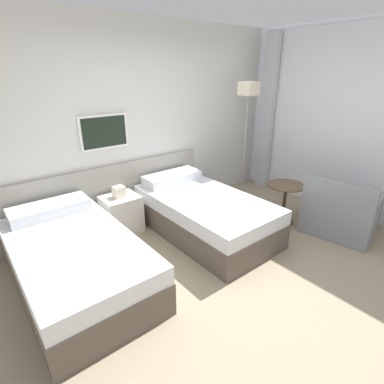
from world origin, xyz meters
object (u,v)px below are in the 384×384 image
(floor_lamp, at_px, (248,102))
(bed_near_window, at_px, (203,213))
(side_table, at_px, (285,196))
(nightstand, at_px, (121,213))
(bed_near_door, at_px, (76,261))
(armchair, at_px, (340,214))

(floor_lamp, bearing_deg, bed_near_window, -158.45)
(bed_near_window, height_order, floor_lamp, floor_lamp)
(floor_lamp, relative_size, side_table, 3.22)
(bed_near_window, distance_m, nightstand, 1.10)
(bed_near_door, distance_m, nightstand, 1.10)
(side_table, bearing_deg, armchair, -59.86)
(bed_near_window, bearing_deg, nightstand, 140.64)
(side_table, bearing_deg, bed_near_window, 153.83)
(nightstand, distance_m, floor_lamp, 2.59)
(nightstand, relative_size, side_table, 1.12)
(nightstand, height_order, armchair, armchair)
(bed_near_door, xyz_separation_m, nightstand, (0.85, 0.70, -0.00))
(bed_near_door, xyz_separation_m, floor_lamp, (3.07, 0.54, 1.32))
(armchair, bearing_deg, side_table, 18.48)
(floor_lamp, xyz_separation_m, armchair, (0.06, -1.69, -1.33))
(floor_lamp, xyz_separation_m, side_table, (-0.30, -1.06, -1.17))
(bed_near_window, relative_size, side_table, 3.31)
(bed_near_window, distance_m, floor_lamp, 1.97)
(nightstand, bearing_deg, bed_near_window, -39.36)
(floor_lamp, bearing_deg, bed_near_door, -170.04)
(bed_near_window, height_order, armchair, armchair)
(bed_near_door, height_order, nightstand, nightstand)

